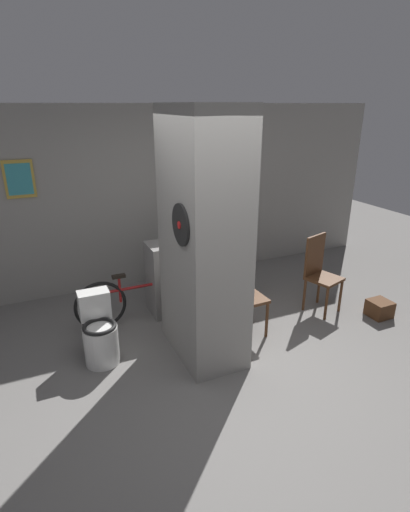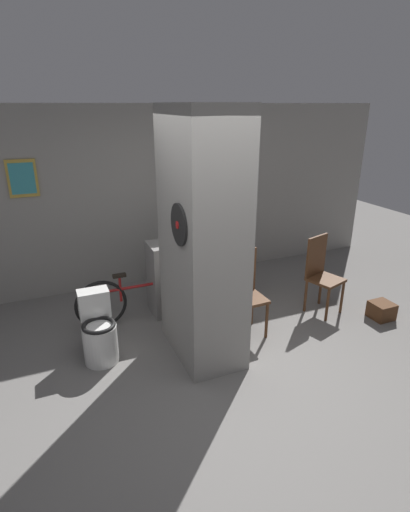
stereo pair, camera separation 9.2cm
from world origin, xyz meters
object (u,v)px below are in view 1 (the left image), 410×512
(chair_near_pillar, at_px, (245,289))
(bicycle, at_px, (140,297))
(bottle_tall, at_px, (216,228))
(chair_by_doorway, at_px, (320,271))
(toilet, at_px, (100,334))

(chair_near_pillar, relative_size, bicycle, 0.63)
(bicycle, height_order, bottle_tall, bottle_tall)
(bicycle, bearing_deg, chair_by_doorway, -16.31)
(toilet, relative_size, bicycle, 0.45)
(chair_near_pillar, height_order, bottle_tall, bottle_tall)
(toilet, xyz_separation_m, chair_near_pillar, (1.69, -0.10, 0.24))
(toilet, bearing_deg, bottle_tall, 23.01)
(chair_by_doorway, distance_m, bicycle, 2.34)
(toilet, xyz_separation_m, chair_by_doorway, (2.85, -0.02, 0.24))
(bicycle, relative_size, bottle_tall, 5.04)
(chair_near_pillar, xyz_separation_m, bottle_tall, (0.01, 0.83, 0.51))
(bottle_tall, bearing_deg, chair_near_pillar, -90.68)
(toilet, bearing_deg, bicycle, 45.47)
(toilet, height_order, bottle_tall, bottle_tall)
(toilet, relative_size, chair_by_doorway, 0.72)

